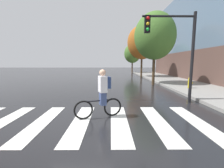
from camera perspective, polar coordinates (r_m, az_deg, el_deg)
The scene contains 8 objects.
ground_plane at distance 5.27m, azimuth -14.01°, elevation -13.61°, with size 120.00×120.00×0.00m, color black.
crosswalk_stripes at distance 5.38m, azimuth -18.39°, elevation -13.28°, with size 9.37×3.25×0.01m.
cyclist at distance 5.33m, azimuth -3.81°, elevation -3.68°, with size 1.64×0.62×1.69m.
traffic_light_near at distance 7.87m, azimuth 22.60°, elevation 14.22°, with size 2.47×0.28×4.20m.
fire_hydrant at distance 12.05m, azimuth 26.97°, elevation 0.44°, with size 0.33×0.22×0.78m.
street_tree_near at distance 14.08m, azimuth 15.66°, elevation 16.81°, with size 3.47×3.47×6.17m.
street_tree_mid at distance 20.86m, azimuth 11.15°, elevation 14.99°, with size 3.79×3.79×6.73m.
street_tree_far at distance 28.99m, azimuth 7.61°, elevation 11.19°, with size 3.02×3.02×5.37m.
Camera 1 is at (1.20, -4.76, 1.91)m, focal length 24.53 mm.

